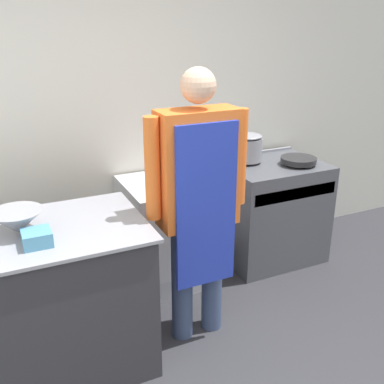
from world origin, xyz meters
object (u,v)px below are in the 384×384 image
object	(u,v)px
plastic_tub	(37,238)
saute_pan	(298,160)
fridge_unit	(167,231)
person_cook	(198,193)
stock_pot	(247,147)
stove	(270,211)
mixing_bowl	(17,222)

from	to	relation	value
plastic_tub	saute_pan	world-z (taller)	plastic_tub
fridge_unit	saute_pan	distance (m)	1.26
saute_pan	plastic_tub	bearing A→B (deg)	-162.80
person_cook	saute_pan	bearing A→B (deg)	25.52
fridge_unit	stock_pot	xyz separation A→B (m)	(0.78, 0.08, 0.60)
saute_pan	person_cook	bearing A→B (deg)	-154.48
fridge_unit	stove	bearing A→B (deg)	-2.19
fridge_unit	saute_pan	size ratio (longest dim) A/B	2.81
fridge_unit	stock_pot	distance (m)	0.99
fridge_unit	stock_pot	world-z (taller)	stock_pot
stock_pot	mixing_bowl	bearing A→B (deg)	-159.18
stove	mixing_bowl	bearing A→B (deg)	-163.95
person_cook	mixing_bowl	bearing A→B (deg)	174.62
person_cook	mixing_bowl	size ratio (longest dim) A/B	6.15
mixing_bowl	plastic_tub	bearing A→B (deg)	-68.81
fridge_unit	mixing_bowl	size ratio (longest dim) A/B	2.91
stove	stock_pot	xyz separation A→B (m)	(-0.19, 0.12, 0.58)
fridge_unit	stock_pot	bearing A→B (deg)	6.15
fridge_unit	stock_pot	size ratio (longest dim) A/B	3.32
fridge_unit	person_cook	bearing A→B (deg)	-96.05
saute_pan	stock_pot	bearing A→B (deg)	146.50
stove	plastic_tub	xyz separation A→B (m)	(-2.03, -0.80, 0.53)
stove	mixing_bowl	distance (m)	2.26
fridge_unit	person_cook	xyz separation A→B (m)	(-0.08, -0.74, 0.60)
stove	plastic_tub	size ratio (longest dim) A/B	6.14
plastic_tub	mixing_bowl	bearing A→B (deg)	111.19
stock_pot	saute_pan	xyz separation A→B (m)	(0.36, -0.24, -0.10)
stove	plastic_tub	world-z (taller)	plastic_tub
stock_pot	saute_pan	distance (m)	0.45
mixing_bowl	saute_pan	xyz separation A→B (m)	(2.28, 0.49, -0.07)
mixing_bowl	person_cook	bearing A→B (deg)	-5.38
stove	fridge_unit	size ratio (longest dim) A/B	1.07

